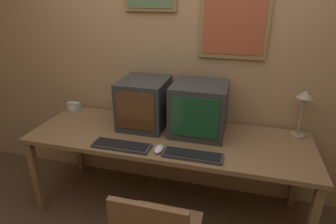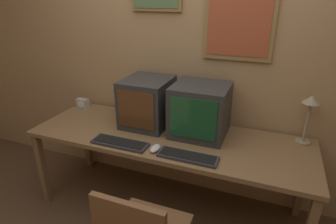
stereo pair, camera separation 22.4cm
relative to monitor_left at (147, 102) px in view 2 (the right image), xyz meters
name	(u,v)px [view 2 (the right image)]	position (x,y,z in m)	size (l,w,h in m)	color
wall_back	(186,59)	(0.26, 0.28, 0.35)	(8.00, 0.08, 2.60)	tan
desk	(168,142)	(0.25, -0.15, -0.27)	(2.30, 0.76, 0.75)	olive
monitor_left	(147,102)	(0.00, 0.00, 0.00)	(0.39, 0.44, 0.42)	#333333
monitor_right	(200,110)	(0.48, -0.02, 0.00)	(0.44, 0.42, 0.42)	#333333
keyboard_main	(120,143)	(-0.04, -0.42, -0.20)	(0.45, 0.14, 0.03)	#333338
keyboard_side	(188,156)	(0.51, -0.42, -0.20)	(0.44, 0.14, 0.03)	#333338
mouse_near_keyboard	(155,148)	(0.25, -0.41, -0.19)	(0.06, 0.12, 0.04)	silver
desk_clock	(83,103)	(-0.78, 0.11, -0.16)	(0.12, 0.07, 0.09)	#B7B2AD
desk_lamp	(310,109)	(1.28, 0.13, 0.08)	(0.13, 0.13, 0.39)	tan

